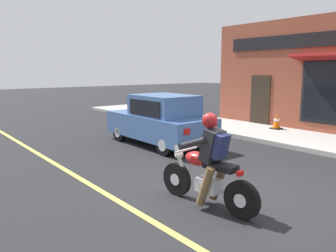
% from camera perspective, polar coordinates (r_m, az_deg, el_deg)
% --- Properties ---
extents(ground_plane, '(80.00, 80.00, 0.00)m').
position_cam_1_polar(ground_plane, '(6.43, 10.29, -11.46)').
color(ground_plane, black).
extents(sidewalk_curb, '(2.60, 22.00, 0.14)m').
position_cam_1_polar(sidewalk_curb, '(12.36, 16.14, -1.11)').
color(sidewalk_curb, '#ADAAA3').
rests_on(sidewalk_curb, ground).
extents(lane_stripe, '(0.12, 19.80, 0.01)m').
position_cam_1_polar(lane_stripe, '(7.75, -16.39, -7.97)').
color(lane_stripe, '#D1C64C').
rests_on(lane_stripe, ground).
extents(storefront_building, '(1.25, 9.70, 4.20)m').
position_cam_1_polar(storefront_building, '(12.69, 26.75, 7.78)').
color(storefront_building, brown).
rests_on(storefront_building, ground).
extents(motorcycle_with_rider, '(0.60, 2.02, 1.62)m').
position_cam_1_polar(motorcycle_with_rider, '(5.60, 6.97, -7.29)').
color(motorcycle_with_rider, black).
rests_on(motorcycle_with_rider, ground).
extents(car_hatchback, '(1.68, 3.80, 1.57)m').
position_cam_1_polar(car_hatchback, '(10.14, -1.33, 0.96)').
color(car_hatchback, black).
rests_on(car_hatchback, ground).
extents(traffic_cone, '(0.36, 0.36, 0.60)m').
position_cam_1_polar(traffic_cone, '(12.84, 18.40, 0.80)').
color(traffic_cone, black).
rests_on(traffic_cone, sidewalk_curb).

